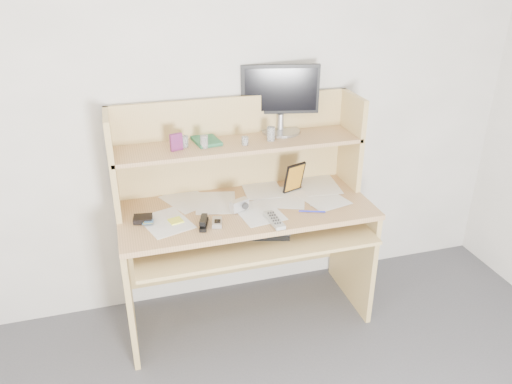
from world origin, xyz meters
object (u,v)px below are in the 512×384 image
object	(u,v)px
game_case	(294,178)
monitor	(280,97)
keyboard	(243,230)
tv_remote	(274,220)
desk	(243,210)

from	to	relation	value
game_case	monitor	bearing A→B (deg)	83.17
keyboard	tv_remote	bearing A→B (deg)	-22.12
desk	game_case	distance (m)	0.35
monitor	keyboard	bearing A→B (deg)	-119.41
desk	monitor	distance (m)	0.68
tv_remote	monitor	world-z (taller)	monitor
game_case	desk	bearing A→B (deg)	163.71
desk	keyboard	bearing A→B (deg)	-104.31
game_case	monitor	world-z (taller)	monitor
desk	keyboard	world-z (taller)	desk
desk	game_case	xyz separation A→B (m)	(0.32, 0.02, 0.15)
desk	keyboard	distance (m)	0.19
tv_remote	game_case	size ratio (longest dim) A/B	1.04
monitor	tv_remote	bearing A→B (deg)	-98.93
desk	game_case	bearing A→B (deg)	4.15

